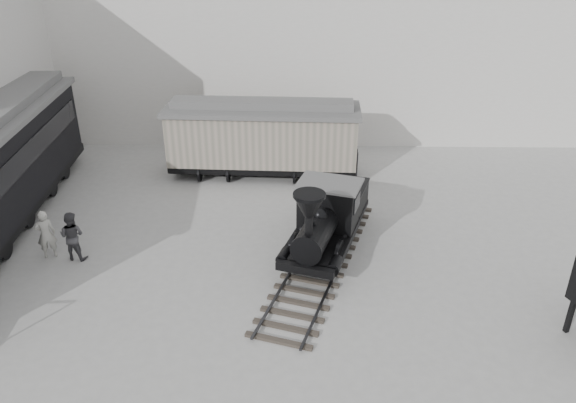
{
  "coord_description": "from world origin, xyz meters",
  "views": [
    {
      "loc": [
        0.7,
        -12.96,
        10.34
      ],
      "look_at": [
        0.43,
        3.55,
        2.0
      ],
      "focal_mm": 35.0,
      "sensor_mm": 36.0,
      "label": 1
    }
  ],
  "objects_px": {
    "locomotive": "(326,223)",
    "visitor_a": "(46,234)",
    "visitor_b": "(72,236)",
    "boxcar": "(263,136)"
  },
  "relations": [
    {
      "from": "locomotive",
      "to": "visitor_b",
      "type": "relative_size",
      "value": 5.23
    },
    {
      "from": "locomotive",
      "to": "visitor_a",
      "type": "xyz_separation_m",
      "value": [
        -9.41,
        -0.44,
        -0.28
      ]
    },
    {
      "from": "visitor_a",
      "to": "visitor_b",
      "type": "bearing_deg",
      "value": 152.34
    },
    {
      "from": "visitor_a",
      "to": "locomotive",
      "type": "bearing_deg",
      "value": 160.22
    },
    {
      "from": "locomotive",
      "to": "visitor_b",
      "type": "bearing_deg",
      "value": -159.13
    },
    {
      "from": "boxcar",
      "to": "visitor_b",
      "type": "relative_size",
      "value": 4.91
    },
    {
      "from": "boxcar",
      "to": "visitor_b",
      "type": "xyz_separation_m",
      "value": [
        -5.99,
        -7.14,
        -0.94
      ]
    },
    {
      "from": "locomotive",
      "to": "boxcar",
      "type": "bearing_deg",
      "value": 128.07
    },
    {
      "from": "locomotive",
      "to": "boxcar",
      "type": "height_order",
      "value": "boxcar"
    },
    {
      "from": "locomotive",
      "to": "boxcar",
      "type": "distance_m",
      "value": 7.1
    }
  ]
}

